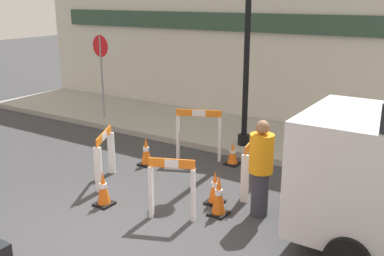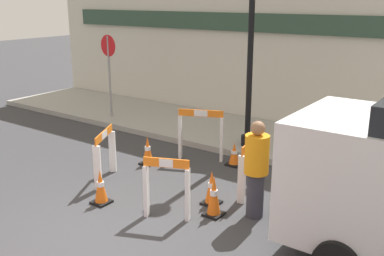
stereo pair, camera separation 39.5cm
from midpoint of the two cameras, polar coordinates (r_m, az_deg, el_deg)
ground_plane at (r=6.82m, az=-11.33°, el=-14.62°), size 60.00×60.00×0.00m
sidewalk_slab at (r=11.28m, az=10.95°, el=-1.52°), size 18.00×2.84×0.14m
storefront_facade at (r=12.16m, az=14.68°, el=12.42°), size 18.00×0.22×5.50m
streetlamp_post at (r=10.03m, az=8.79°, el=15.02°), size 0.44×0.44×4.85m
stop_sign at (r=12.92m, az=-9.64°, el=8.20°), size 0.60×0.08×2.32m
barricade_0 at (r=7.24m, az=-1.67°, el=-7.49°), size 0.74×0.41×1.03m
barricade_1 at (r=8.21m, az=8.71°, el=-4.60°), size 0.31×0.96×1.03m
barricade_2 at (r=9.78m, az=2.27°, el=-0.60°), size 0.95×0.52×1.14m
barricade_3 at (r=8.82m, az=-9.74°, el=-3.17°), size 0.58×0.93×1.01m
traffic_cone_0 at (r=7.43m, az=4.34°, el=-8.65°), size 0.30×0.30×0.70m
traffic_cone_1 at (r=9.63m, az=6.54°, el=-3.38°), size 0.30×0.30×0.51m
traffic_cone_2 at (r=9.64m, az=-4.48°, el=-2.93°), size 0.30×0.30×0.62m
traffic_cone_3 at (r=7.83m, az=3.96°, el=-7.63°), size 0.30×0.30×0.61m
traffic_cone_4 at (r=7.96m, az=-10.13°, el=-7.43°), size 0.30×0.30×0.62m
person_worker at (r=7.28m, az=9.71°, el=-4.95°), size 0.45×0.45×1.62m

